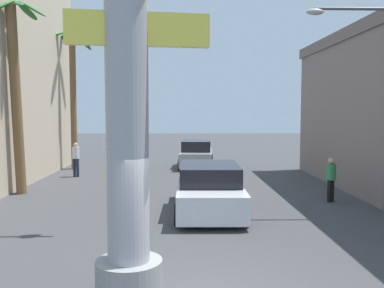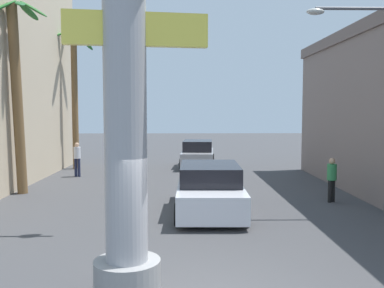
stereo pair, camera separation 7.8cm
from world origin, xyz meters
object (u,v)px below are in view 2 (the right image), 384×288
Objects in this scene: car_lead at (210,189)px; palm_tree_mid_left at (18,84)px; pedestrian_mid_right at (332,176)px; neon_sign_pole at (125,64)px; street_lamp at (376,86)px; palm_tree_far_left at (75,83)px; traffic_light_mast at (19,65)px; car_far at (198,154)px; pedestrian_far_left at (77,157)px.

palm_tree_mid_left reaches higher than car_lead.
car_lead is 8.69m from palm_tree_mid_left.
pedestrian_mid_right is at bearing 17.09° from car_lead.
neon_sign_pole is 1.38× the size of street_lamp.
pedestrian_mid_right is (11.45, -9.15, -3.93)m from palm_tree_far_left.
pedestrian_mid_right is at bearing -8.14° from palm_tree_mid_left.
car_far is at bearing 67.91° from traffic_light_mast.
street_lamp is 6.17m from car_lead.
pedestrian_far_left is at bearing 95.03° from traffic_light_mast.
car_far is at bearing 114.76° from pedestrian_mid_right.
pedestrian_far_left is at bearing -149.80° from car_far.
car_far is 8.10m from palm_tree_far_left.
palm_tree_far_left is 4.92m from pedestrian_far_left.
pedestrian_far_left is at bearing 129.16° from car_lead.
palm_tree_far_left is at bearing 123.42° from car_lead.
car_lead is 13.27m from palm_tree_far_left.
car_lead is (-5.18, 0.40, -3.33)m from street_lamp.
neon_sign_pole is 1.83× the size of car_lead.
palm_tree_mid_left is at bearing -132.02° from car_far.
pedestrian_mid_right is at bearing 18.76° from traffic_light_mast.
pedestrian_far_left is at bearing 107.14° from neon_sign_pole.
traffic_light_mast is 1.45× the size of car_far.
palm_tree_mid_left is (-1.96, 5.03, -0.19)m from traffic_light_mast.
car_lead is at bearing -56.58° from palm_tree_far_left.
car_lead is at bearing -162.91° from pedestrian_mid_right.
car_far is (5.32, 13.11, -3.80)m from traffic_light_mast.
palm_tree_far_left is 15.17m from pedestrian_mid_right.
neon_sign_pole is 1.16× the size of palm_tree_far_left.
neon_sign_pole reaches higher than car_far.
pedestrian_far_left is at bearing 149.88° from pedestrian_mid_right.
car_lead is at bearing 74.23° from neon_sign_pole.
palm_tree_mid_left is at bearing -104.04° from pedestrian_far_left.
pedestrian_far_left is (-0.84, 9.53, -3.53)m from traffic_light_mast.
car_far is at bearing 5.15° from palm_tree_far_left.
palm_tree_far_left is (-12.13, 10.93, 0.79)m from street_lamp.
car_far is at bearing 30.20° from pedestrian_far_left.
palm_tree_mid_left is at bearing -92.63° from palm_tree_far_left.
street_lamp is 1.02× the size of traffic_light_mast.
pedestrian_far_left is 1.07× the size of pedestrian_mid_right.
palm_tree_mid_left reaches higher than pedestrian_mid_right.
neon_sign_pole is at bearing -139.05° from street_lamp.
palm_tree_far_left is 4.89× the size of pedestrian_mid_right.
car_lead is 0.64× the size of palm_tree_far_left.
pedestrian_far_left is 12.33m from pedestrian_mid_right.
neon_sign_pole reaches higher than street_lamp.
palm_tree_far_left reaches higher than traffic_light_mast.
palm_tree_far_left is at bearing 87.37° from palm_tree_mid_left.
car_far is 2.79× the size of pedestrian_mid_right.
neon_sign_pole reaches higher than car_lead.
car_lead is (1.83, 6.49, -3.35)m from neon_sign_pole.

